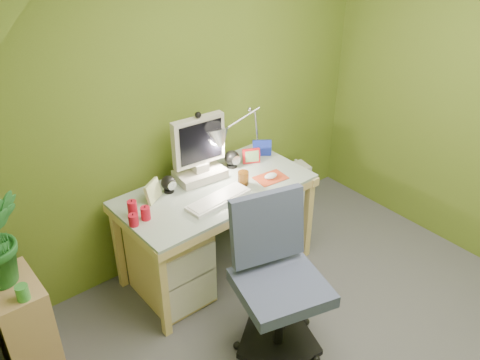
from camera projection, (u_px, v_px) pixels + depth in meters
wall_back at (185, 102)px, 3.51m from camera, size 3.20×0.01×2.40m
slope_ceiling at (193, 138)px, 1.57m from camera, size 1.10×3.20×1.10m
desk at (217, 230)px, 3.64m from camera, size 1.35×0.70×0.72m
monitor at (199, 147)px, 3.45m from camera, size 0.37×0.24×0.49m
speaker_left at (168, 184)px, 3.39m from camera, size 0.10×0.10×0.12m
speaker_right at (232, 159)px, 3.67m from camera, size 0.12×0.12×0.13m
keyboard at (218, 199)px, 3.31m from camera, size 0.47×0.19×0.02m
mousepad at (271, 178)px, 3.57m from camera, size 0.23×0.17×0.01m
mouse at (271, 176)px, 3.56m from camera, size 0.11×0.08×0.03m
amber_tumbler at (243, 178)px, 3.47m from camera, size 0.09×0.09×0.10m
candle_cluster at (136, 212)px, 3.11m from camera, size 0.17×0.15×0.11m
photo_frame_red at (251, 156)px, 3.73m from camera, size 0.12×0.07×0.11m
photo_frame_blue at (262, 148)px, 3.83m from camera, size 0.13×0.10×0.12m
photo_frame_green at (153, 191)px, 3.30m from camera, size 0.14×0.10×0.13m
desk_lamp at (249, 121)px, 3.66m from camera, size 0.59×0.29×0.61m
side_ledge at (25, 331)px, 2.85m from camera, size 0.26×0.40×0.69m
green_cup at (23, 293)px, 2.56m from camera, size 0.07×0.07×0.09m
task_chair at (281, 285)px, 2.94m from camera, size 0.69×0.69×1.02m
radiator at (286, 189)px, 4.40m from camera, size 0.43×0.23×0.41m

